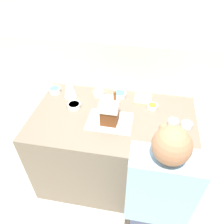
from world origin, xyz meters
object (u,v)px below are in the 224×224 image
candy_bowl_front_corner (120,94)px  candy_bowl_behind_tray (152,106)px  candy_bowl_far_right (55,90)px  person (155,207)px  decorative_tree (69,84)px  candy_bowl_far_left (74,105)px  baking_tray (110,121)px  cookbook (143,99)px  gingerbread_house (110,111)px  candy_bowl_beside_tree (187,125)px  candy_bowl_near_tray_right (98,93)px  mug (173,123)px

candy_bowl_front_corner → candy_bowl_behind_tray: 0.37m
candy_bowl_far_right → person: (1.11, -1.01, -0.16)m
decorative_tree → candy_bowl_far_left: 0.23m
baking_tray → cookbook: size_ratio=2.30×
baking_tray → candy_bowl_far_right: bearing=152.2°
gingerbread_house → person: person is taller
decorative_tree → candy_bowl_beside_tree: 1.19m
cookbook → candy_bowl_far_left: bearing=-159.6°
candy_bowl_near_tray_right → cookbook: candy_bowl_near_tray_right is taller
baking_tray → person: 0.81m
candy_bowl_front_corner → mug: size_ratio=1.60×
gingerbread_house → mug: bearing=3.5°
baking_tray → candy_bowl_near_tray_right: size_ratio=3.73×
baking_tray → candy_bowl_beside_tree: candy_bowl_beside_tree is taller
gingerbread_house → person: 0.84m
decorative_tree → candy_bowl_far_right: 0.22m
person → candy_bowl_far_right: bearing=137.6°
baking_tray → candy_bowl_behind_tray: bearing=35.2°
candy_bowl_far_right → candy_bowl_beside_tree: bearing=-12.1°
candy_bowl_beside_tree → candy_bowl_far_right: candy_bowl_far_right is taller
candy_bowl_front_corner → candy_bowl_far_right: (-0.69, -0.06, 0.01)m
decorative_tree → candy_bowl_behind_tray: decorative_tree is taller
candy_bowl_front_corner → cookbook: candy_bowl_front_corner is taller
baking_tray → candy_bowl_far_right: candy_bowl_far_right is taller
candy_bowl_behind_tray → candy_bowl_far_right: candy_bowl_far_right is taller
gingerbread_house → candy_bowl_far_left: size_ratio=2.41×
decorative_tree → candy_bowl_far_right: (-0.19, 0.04, -0.12)m
decorative_tree → candy_bowl_behind_tray: bearing=-3.3°
candy_bowl_near_tray_right → cookbook: bearing=0.7°
candy_bowl_far_left → candy_bowl_far_right: (-0.28, 0.21, 0.01)m
gingerbread_house → candy_bowl_near_tray_right: size_ratio=2.84×
candy_bowl_far_right → decorative_tree: bearing=-10.9°
baking_tray → candy_bowl_beside_tree: 0.69m
candy_bowl_far_left → baking_tray: bearing=-20.2°
candy_bowl_behind_tray → candy_bowl_far_left: (-0.75, -0.12, 0.00)m
candy_bowl_front_corner → cookbook: 0.25m
baking_tray → candy_bowl_far_left: (-0.38, 0.14, 0.02)m
gingerbread_house → candy_bowl_behind_tray: size_ratio=3.06×
candy_bowl_behind_tray → candy_bowl_near_tray_right: (-0.56, 0.11, 0.00)m
candy_bowl_beside_tree → person: (-0.24, -0.72, -0.15)m
person → candy_bowl_far_left: bearing=135.8°
candy_bowl_behind_tray → candy_bowl_far_left: size_ratio=0.79×
candy_bowl_beside_tree → candy_bowl_far_left: 1.06m
decorative_tree → candy_bowl_front_corner: bearing=10.4°
baking_tray → candy_bowl_front_corner: bearing=85.9°
candy_bowl_far_left → candy_bowl_near_tray_right: bearing=51.3°
decorative_tree → mug: decorative_tree is taller
baking_tray → mug: size_ratio=4.73×
gingerbread_house → candy_bowl_far_left: (-0.38, 0.14, -0.10)m
candy_bowl_front_corner → candy_bowl_far_left: same height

